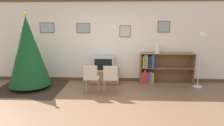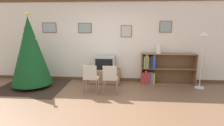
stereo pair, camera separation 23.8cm
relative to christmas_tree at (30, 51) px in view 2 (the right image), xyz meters
The scene contains 11 objects.
ground_plane 2.77m from the christmas_tree, 31.92° to the right, with size 24.00×24.00×0.00m, color brown.
wall_back 2.35m from the christmas_tree, 23.00° to the left, with size 8.72×0.11×2.70m.
area_rug 1.11m from the christmas_tree, 12.65° to the right, with size 1.96×1.99×0.01m.
christmas_tree is the anchor object (origin of this frame).
tv_console 2.42m from the christmas_tree, 15.02° to the left, with size 0.98×0.52×0.44m.
television 2.29m from the christmas_tree, 14.96° to the left, with size 0.66×0.51×0.45m.
folding_chair_left 2.06m from the christmas_tree, 13.80° to the right, with size 0.40×0.40×0.82m.
folding_chair_right 2.57m from the christmas_tree, 10.83° to the right, with size 0.40×0.40×0.82m.
bookshelf 4.00m from the christmas_tree, ahead, with size 1.70×0.36×0.99m.
vase 3.91m from the christmas_tree, ahead, with size 0.15×0.15×0.28m.
standing_lamp 5.09m from the christmas_tree, ahead, with size 0.28×0.28×1.70m.
Camera 2 is at (0.79, -4.32, 1.93)m, focal length 32.00 mm.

